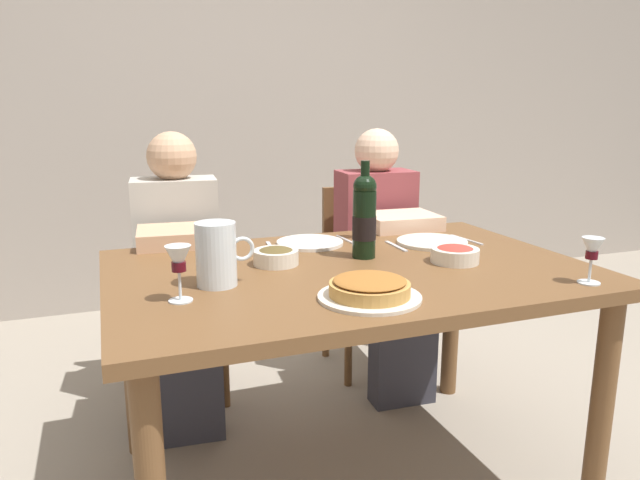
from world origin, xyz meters
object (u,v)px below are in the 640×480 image
olive_bowl (276,256)px  chair_right (364,265)px  diner_left (179,270)px  baked_tart (370,289)px  dinner_plate_left_setting (310,243)px  water_pitcher (217,258)px  wine_glass_right_diner (592,251)px  dining_table (349,294)px  wine_bottle (364,216)px  wine_glass_left_diner (363,213)px  salad_bowl (455,254)px  chair_left (177,282)px  wine_glass_centre (179,262)px  dinner_plate_right_setting (432,242)px  diner_right (384,252)px

olive_bowl → chair_right: (0.67, 0.77, -0.29)m
diner_left → baked_tart: bearing=116.5°
dinner_plate_left_setting → diner_left: diner_left is taller
water_pitcher → wine_glass_right_diner: (1.01, -0.35, 0.01)m
dining_table → diner_left: bearing=124.6°
wine_bottle → wine_glass_left_diner: wine_bottle is taller
wine_glass_left_diner → salad_bowl: bearing=-72.3°
olive_bowl → dinner_plate_left_setting: (0.20, 0.23, -0.02)m
wine_glass_left_diner → chair_left: size_ratio=0.17×
salad_bowl → wine_glass_left_diner: (-0.14, 0.42, 0.07)m
water_pitcher → wine_glass_centre: (-0.12, -0.11, 0.03)m
dinner_plate_left_setting → dinner_plate_right_setting: 0.45m
olive_bowl → diner_right: 0.86m
salad_bowl → wine_glass_right_diner: 0.41m
dinner_plate_right_setting → water_pitcher: bearing=-164.3°
dinner_plate_right_setting → chair_right: chair_right is taller
salad_bowl → chair_left: size_ratio=0.18×
wine_glass_right_diner → diner_right: diner_right is taller
dinner_plate_right_setting → wine_glass_left_diner: bearing=140.7°
water_pitcher → diner_left: (-0.03, 0.72, -0.22)m
chair_left → salad_bowl: bearing=134.0°
water_pitcher → chair_right: 1.33m
olive_bowl → wine_glass_left_diner: bearing=30.5°
wine_glass_right_diner → diner_left: diner_left is taller
wine_bottle → dinner_plate_left_setting: size_ratio=1.32×
baked_tart → salad_bowl: baked_tart is taller
dining_table → diner_right: bearing=55.2°
wine_bottle → wine_glass_right_diner: wine_bottle is taller
water_pitcher → dinner_plate_right_setting: 0.88m
dinner_plate_right_setting → chair_left: size_ratio=0.30×
olive_bowl → wine_bottle: bearing=-2.6°
water_pitcher → wine_bottle: bearing=15.3°
wine_bottle → diner_right: bearing=57.1°
wine_glass_left_diner → chair_left: bearing=139.9°
wine_glass_right_diner → dinner_plate_right_setting: size_ratio=0.52×
water_pitcher → chair_left: 1.01m
baked_tart → wine_glass_left_diner: bearing=66.9°
dining_table → salad_bowl: (0.34, -0.07, 0.12)m
salad_bowl → wine_glass_left_diner: wine_glass_left_diner is taller
wine_bottle → chair_left: wine_bottle is taller
dinner_plate_left_setting → chair_left: size_ratio=0.28×
wine_bottle → salad_bowl: wine_bottle is taller
chair_left → diner_left: size_ratio=0.75×
wine_glass_right_diner → dinner_plate_left_setting: bearing=129.0°
olive_bowl → chair_right: 1.06m
wine_glass_centre → diner_left: bearing=83.7°
diner_left → chair_right: bearing=-162.2°
wine_glass_right_diner → wine_glass_centre: bearing=167.6°
water_pitcher → wine_glass_centre: 0.16m
wine_glass_right_diner → dinner_plate_left_setting: (-0.60, 0.74, -0.09)m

